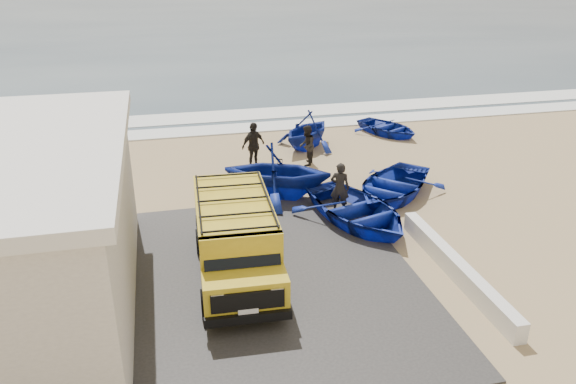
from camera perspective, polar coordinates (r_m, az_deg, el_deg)
ground at (r=17.10m, az=-3.31°, el=-5.39°), size 160.00×160.00×0.00m
slab at (r=15.20m, az=-9.51°, el=-9.61°), size 12.00×10.00×0.05m
ocean at (r=71.31m, az=-11.58°, el=16.32°), size 180.00×88.00×0.01m
surf_line at (r=28.12m, az=-7.64°, el=6.24°), size 180.00×1.60×0.06m
surf_wash at (r=30.52m, az=-8.14°, el=7.56°), size 180.00×2.20×0.04m
parapet at (r=16.05m, az=16.68°, el=-7.38°), size 0.35×6.00×0.55m
van at (r=15.08m, az=-5.35°, el=-4.54°), size 2.26×5.21×2.20m
boat_near_left at (r=18.33m, az=7.01°, el=-1.82°), size 4.38×5.24×0.93m
boat_near_right at (r=20.50m, az=10.52°, el=0.69°), size 5.24×5.22×0.89m
boat_mid_left at (r=19.90m, az=-1.12°, el=2.14°), size 4.79×4.50×2.02m
boat_far_left at (r=25.19m, az=1.93°, el=6.35°), size 4.22×4.22×1.69m
boat_far_right at (r=27.64m, az=10.08°, el=6.46°), size 3.58×3.99×0.68m
fisherman_front at (r=18.88m, az=5.29°, el=0.43°), size 0.77×0.67×1.78m
fisherman_middle at (r=23.11m, az=1.91°, el=4.74°), size 0.92×1.01×1.68m
fisherman_back at (r=22.75m, az=-3.54°, el=4.73°), size 1.21×0.96×1.92m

